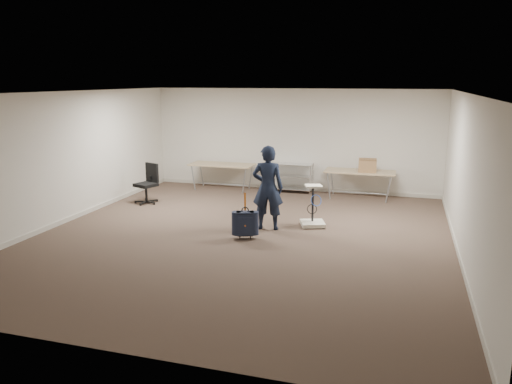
% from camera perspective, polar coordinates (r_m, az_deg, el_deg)
% --- Properties ---
extents(ground, '(9.00, 9.00, 0.00)m').
position_cam_1_polar(ground, '(9.92, -1.54, -5.10)').
color(ground, '#413027').
rests_on(ground, ground).
extents(room_shell, '(8.00, 9.00, 9.00)m').
position_cam_1_polar(room_shell, '(11.17, 0.67, -2.77)').
color(room_shell, silver).
rests_on(room_shell, ground).
extents(folding_table_left, '(1.80, 0.75, 0.73)m').
position_cam_1_polar(folding_table_left, '(14.00, -3.91, 3.01)').
color(folding_table_left, tan).
rests_on(folding_table_left, ground).
extents(folding_table_right, '(1.80, 0.75, 0.73)m').
position_cam_1_polar(folding_table_right, '(13.17, 11.77, 2.15)').
color(folding_table_right, tan).
rests_on(folding_table_right, ground).
extents(wire_shelf, '(1.22, 0.47, 0.80)m').
position_cam_1_polar(wire_shelf, '(13.74, 3.92, 1.82)').
color(wire_shelf, silver).
rests_on(wire_shelf, ground).
extents(person, '(0.69, 0.51, 1.75)m').
position_cam_1_polar(person, '(10.19, 1.35, 0.48)').
color(person, black).
rests_on(person, ground).
extents(suitcase, '(0.38, 0.29, 0.92)m').
position_cam_1_polar(suitcase, '(9.69, -1.25, -3.61)').
color(suitcase, black).
rests_on(suitcase, ground).
extents(office_chair, '(0.60, 0.61, 0.99)m').
position_cam_1_polar(office_chair, '(12.80, -12.30, 0.09)').
color(office_chair, black).
rests_on(office_chair, ground).
extents(equipment_cart, '(0.62, 0.62, 0.89)m').
position_cam_1_polar(equipment_cart, '(10.61, 6.52, -2.68)').
color(equipment_cart, beige).
rests_on(equipment_cart, ground).
extents(cardboard_box, '(0.47, 0.37, 0.33)m').
position_cam_1_polar(cardboard_box, '(13.05, 12.62, 3.00)').
color(cardboard_box, olive).
rests_on(cardboard_box, folding_table_right).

